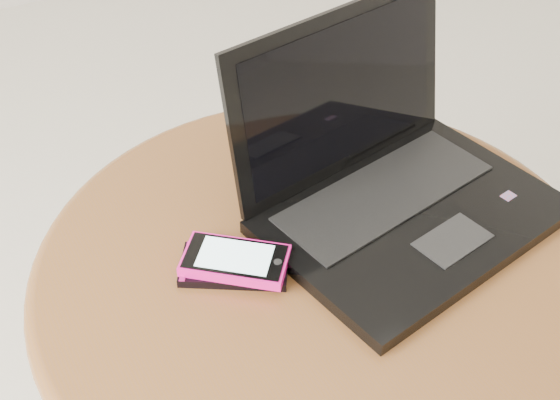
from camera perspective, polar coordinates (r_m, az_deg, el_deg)
table at (r=0.96m, az=2.90°, el=-9.19°), size 0.68×0.68×0.54m
laptop at (r=0.92m, az=8.47°, el=1.41°), size 0.39×0.34×0.23m
phone_black at (r=0.86m, az=-3.53°, el=-5.07°), size 0.14×0.12×0.01m
phone_pink at (r=0.85m, az=-3.43°, el=-4.59°), size 0.13×0.12×0.01m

